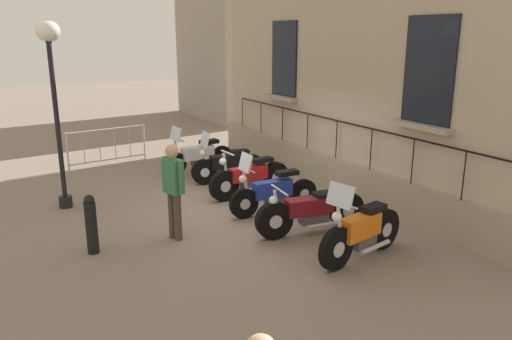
{
  "coord_description": "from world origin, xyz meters",
  "views": [
    {
      "loc": [
        4.79,
        8.88,
        3.61
      ],
      "look_at": [
        -0.21,
        0.0,
        0.8
      ],
      "focal_mm": 34.92,
      "sensor_mm": 36.0,
      "label": 1
    }
  ],
  "objects": [
    {
      "name": "bollard",
      "position": [
        3.37,
        0.73,
        0.52
      ],
      "size": [
        0.2,
        0.2,
        1.03
      ],
      "color": "black",
      "rests_on": "ground_plane"
    },
    {
      "name": "lamppost",
      "position": [
        3.39,
        -1.92,
        3.05
      ],
      "size": [
        0.38,
        1.08,
        3.84
      ],
      "color": "black",
      "rests_on": "ground_plane"
    },
    {
      "name": "motorcycle_maroon",
      "position": [
        -0.36,
        1.83,
        0.42
      ],
      "size": [
        2.22,
        0.72,
        0.94
      ],
      "color": "black",
      "rests_on": "ground_plane"
    },
    {
      "name": "pedestrian_standing",
      "position": [
        1.94,
        0.85,
        1.0
      ],
      "size": [
        0.32,
        0.51,
        1.75
      ],
      "color": "#47382D",
      "rests_on": "ground_plane"
    },
    {
      "name": "motorcycle_blue",
      "position": [
        -0.31,
        0.56,
        0.43
      ],
      "size": [
        2.03,
        0.53,
        1.33
      ],
      "color": "black",
      "rests_on": "ground_plane"
    },
    {
      "name": "crowd_barrier",
      "position": [
        1.73,
        -5.08,
        0.57
      ],
      "size": [
        2.24,
        0.3,
        1.05
      ],
      "color": "#B7B7BF",
      "rests_on": "ground_plane"
    },
    {
      "name": "motorcycle_red",
      "position": [
        -0.42,
        -0.65,
        0.42
      ],
      "size": [
        2.07,
        0.54,
        1.11
      ],
      "color": "black",
      "rests_on": "ground_plane"
    },
    {
      "name": "ground_plane",
      "position": [
        0.0,
        0.0,
        0.0
      ],
      "size": [
        60.0,
        60.0,
        0.0
      ],
      "primitive_type": "plane",
      "color": "gray"
    },
    {
      "name": "building_facade",
      "position": [
        -2.75,
        0.0,
        3.16
      ],
      "size": [
        0.82,
        11.08,
        6.55
      ],
      "color": "tan",
      "rests_on": "ground_plane"
    },
    {
      "name": "motorcycle_orange",
      "position": [
        -0.42,
        3.14,
        0.47
      ],
      "size": [
        1.95,
        0.63,
        1.4
      ],
      "color": "black",
      "rests_on": "ground_plane"
    },
    {
      "name": "motorcycle_white",
      "position": [
        -0.24,
        -3.22,
        0.43
      ],
      "size": [
        2.01,
        0.66,
        1.27
      ],
      "color": "black",
      "rests_on": "ground_plane"
    },
    {
      "name": "motorcycle_black",
      "position": [
        -0.48,
        -1.9,
        0.43
      ],
      "size": [
        1.91,
        0.65,
        1.31
      ],
      "color": "black",
      "rests_on": "ground_plane"
    }
  ]
}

